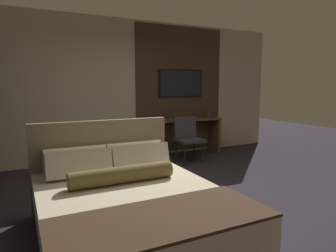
% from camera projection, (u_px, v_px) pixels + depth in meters
% --- Properties ---
extents(ground_plane, '(16.00, 16.00, 0.00)m').
position_uv_depth(ground_plane, '(191.00, 198.00, 3.95)').
color(ground_plane, '#28232D').
extents(wall_back_tv_panel, '(7.20, 0.09, 2.80)m').
position_uv_depth(wall_back_tv_panel, '(133.00, 90.00, 6.13)').
color(wall_back_tv_panel, '#BCAD8E').
rests_on(wall_back_tv_panel, ground_plane).
extents(bed, '(1.64, 2.09, 1.07)m').
position_uv_depth(bed, '(128.00, 207.00, 2.88)').
color(bed, '#33281E').
rests_on(bed, ground_plane).
extents(desk, '(1.57, 0.46, 0.78)m').
position_uv_depth(desk, '(185.00, 131.00, 6.50)').
color(desk, brown).
rests_on(desk, ground_plane).
extents(tv, '(1.05, 0.04, 0.59)m').
position_uv_depth(tv, '(181.00, 83.00, 6.53)').
color(tv, black).
extents(desk_chair, '(0.52, 0.52, 0.88)m').
position_uv_depth(desk_chair, '(188.00, 135.00, 5.88)').
color(desk_chair, '#38333D').
rests_on(desk_chair, ground_plane).
extents(vase_tall, '(0.09, 0.09, 0.22)m').
position_uv_depth(vase_tall, '(208.00, 112.00, 6.74)').
color(vase_tall, '#333338').
rests_on(vase_tall, desk).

